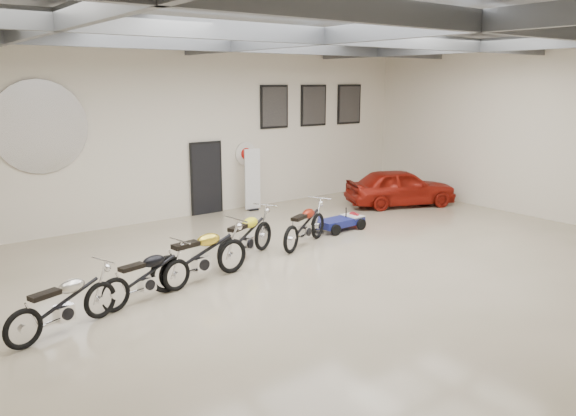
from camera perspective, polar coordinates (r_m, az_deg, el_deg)
floor at (r=12.05m, az=3.43°, el=-6.13°), size 16.00×12.00×0.01m
ceiling at (r=11.45m, az=3.78°, el=18.27°), size 16.00×12.00×0.01m
back_wall at (r=16.50m, az=-10.10°, el=7.73°), size 16.00×0.02×5.00m
right_wall at (r=17.71m, az=23.95°, el=7.18°), size 0.02×12.00×5.00m
ceiling_beams at (r=11.43m, az=3.76°, el=17.02°), size 15.80×11.80×0.32m
door at (r=16.87m, az=-8.31°, el=2.93°), size 0.92×0.08×2.10m
logo_plaque at (r=15.07m, az=-23.87°, el=7.53°), size 2.30×0.06×1.16m
poster_left at (r=17.97m, az=-1.41°, el=10.24°), size 1.05×0.08×1.35m
poster_mid at (r=18.94m, az=2.61°, el=10.37°), size 1.05×0.08×1.35m
poster_right at (r=19.99m, az=6.22°, el=10.44°), size 1.05×0.08×1.35m
oil_sign at (r=17.47m, az=-4.33°, el=5.53°), size 0.72×0.10×0.72m
banner_stand at (r=17.18m, az=-3.63°, el=2.87°), size 0.53×0.25×1.89m
motorcycle_silver at (r=9.61m, az=-21.89°, el=-8.88°), size 2.04×1.20×1.01m
motorcycle_black at (r=10.47m, az=-14.20°, el=-6.59°), size 2.00×0.99×1.00m
motorcycle_gold at (r=11.18m, az=-8.88°, el=-4.64°), size 2.31×1.00×1.16m
motorcycle_yellow at (r=12.53m, az=-4.31°, el=-2.75°), size 2.20×1.50×1.10m
motorcycle_red at (r=13.51m, az=1.72°, el=-1.66°), size 2.11×1.43×1.06m
go_kart at (r=15.12m, az=5.73°, el=-1.05°), size 1.67×0.79×0.60m
vintage_car at (r=18.23m, az=11.37°, el=2.09°), size 2.62×3.76×1.19m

